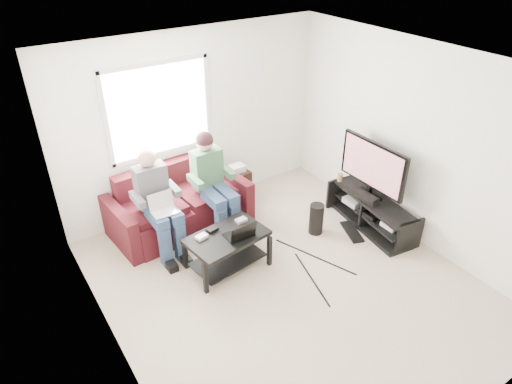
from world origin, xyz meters
TOP-DOWN VIEW (x-y plane):
  - floor at (0.00, 0.00)m, footprint 4.50×4.50m
  - ceiling at (0.00, 0.00)m, footprint 4.50×4.50m
  - wall_back at (0.00, 2.25)m, footprint 4.50×0.00m
  - wall_front at (0.00, -2.25)m, footprint 4.50×0.00m
  - wall_left at (-2.00, 0.00)m, footprint 0.00×4.50m
  - wall_right at (2.00, 0.00)m, footprint 0.00×4.50m
  - window at (-0.50, 2.23)m, footprint 1.48×0.04m
  - sofa at (-0.55, 1.82)m, footprint 1.92×1.00m
  - person_left at (-0.95, 1.49)m, footprint 0.40×0.71m
  - person_right at (-0.15, 1.51)m, footprint 0.40×0.71m
  - laptop_silver at (-0.95, 1.29)m, footprint 0.34×0.25m
  - coffee_table at (-0.43, 0.67)m, footprint 1.03×0.70m
  - laptop_black at (-0.31, 0.59)m, footprint 0.35×0.25m
  - controller_a at (-0.71, 0.79)m, footprint 0.15×0.12m
  - controller_b at (-0.53, 0.85)m, footprint 0.16×0.12m
  - controller_c at (-0.13, 0.82)m, footprint 0.15×0.10m
  - tv_stand at (1.70, 0.30)m, footprint 0.60×1.44m
  - tv at (1.70, 0.40)m, footprint 0.12×1.10m
  - soundbar at (1.58, 0.40)m, footprint 0.12×0.50m
  - drink_cup at (1.65, 0.93)m, footprint 0.08×0.08m
  - console_white at (1.70, -0.10)m, footprint 0.30×0.22m
  - console_grey at (1.70, 0.60)m, footprint 0.34×0.26m
  - console_black at (1.70, 0.25)m, footprint 0.38×0.30m
  - subwoofer at (0.96, 0.61)m, footprint 0.20×0.20m
  - keyboard_floor at (1.38, 0.32)m, footprint 0.34×0.53m
  - end_table at (0.51, 1.96)m, footprint 0.33×0.33m

SIDE VIEW (x-z plane):
  - floor at x=0.00m, z-range 0.00..0.00m
  - keyboard_floor at x=1.38m, z-range 0.00..0.03m
  - tv_stand at x=1.70m, z-range -0.02..0.44m
  - subwoofer at x=0.96m, z-range 0.00..0.45m
  - end_table at x=0.51m, z-range -0.03..0.56m
  - console_white at x=1.70m, z-range 0.24..0.30m
  - console_black at x=1.70m, z-range 0.24..0.31m
  - console_grey at x=1.70m, z-range 0.24..0.32m
  - sofa at x=-0.55m, z-range -0.11..0.76m
  - coffee_table at x=-0.43m, z-range 0.12..0.60m
  - controller_a at x=-0.71m, z-range 0.48..0.52m
  - controller_b at x=-0.53m, z-range 0.48..0.52m
  - controller_c at x=-0.13m, z-range 0.48..0.52m
  - soundbar at x=1.58m, z-range 0.46..0.56m
  - drink_cup at x=1.65m, z-range 0.46..0.58m
  - laptop_black at x=-0.31m, z-range 0.48..0.72m
  - laptop_silver at x=-0.95m, z-range 0.61..0.85m
  - person_left at x=-0.95m, z-range 0.07..1.43m
  - person_right at x=-0.15m, z-range 0.11..1.51m
  - tv at x=1.70m, z-range 0.51..1.32m
  - wall_back at x=0.00m, z-range -0.95..3.55m
  - wall_front at x=0.00m, z-range -0.95..3.55m
  - wall_left at x=-2.00m, z-range -0.95..3.55m
  - wall_right at x=2.00m, z-range -0.95..3.55m
  - window at x=-0.50m, z-range 0.96..2.24m
  - ceiling at x=0.00m, z-range 2.60..2.60m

